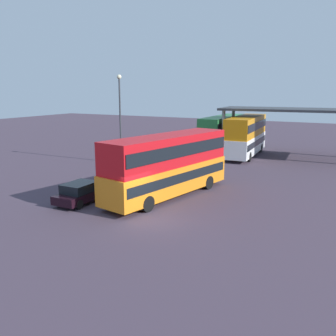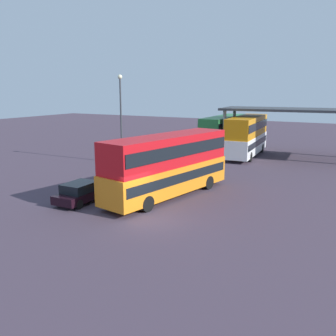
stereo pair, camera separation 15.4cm
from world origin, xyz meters
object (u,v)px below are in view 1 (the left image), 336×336
object	(u,v)px
double_decker_main	(168,163)
lamppost_tall	(120,109)
parked_hatchback	(81,193)
double_decker_near_canopy	(223,131)
double_decker_mid_row	(246,135)

from	to	relation	value
double_decker_main	lamppost_tall	bearing A→B (deg)	61.06
double_decker_main	lamppost_tall	xyz separation A→B (m)	(-9.65, 8.13, 3.03)
parked_hatchback	double_decker_near_canopy	world-z (taller)	double_decker_near_canopy
parked_hatchback	double_decker_near_canopy	xyz separation A→B (m)	(0.68, 24.99, 1.56)
double_decker_main	double_decker_near_canopy	world-z (taller)	double_decker_main
parked_hatchback	double_decker_near_canopy	bearing A→B (deg)	-2.13
double_decker_main	lamppost_tall	distance (m)	12.98
double_decker_near_canopy	lamppost_tall	distance (m)	14.57
double_decker_main	double_decker_near_canopy	bearing A→B (deg)	20.98
parked_hatchback	double_decker_mid_row	distance (m)	22.44
double_decker_near_canopy	double_decker_main	bearing A→B (deg)	-170.67
double_decker_mid_row	lamppost_tall	bearing A→B (deg)	131.38
double_decker_mid_row	lamppost_tall	xyz separation A→B (m)	(-9.78, -9.84, 2.98)
double_decker_mid_row	lamppost_tall	distance (m)	14.19
double_decker_main	double_decker_mid_row	bearing A→B (deg)	10.73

